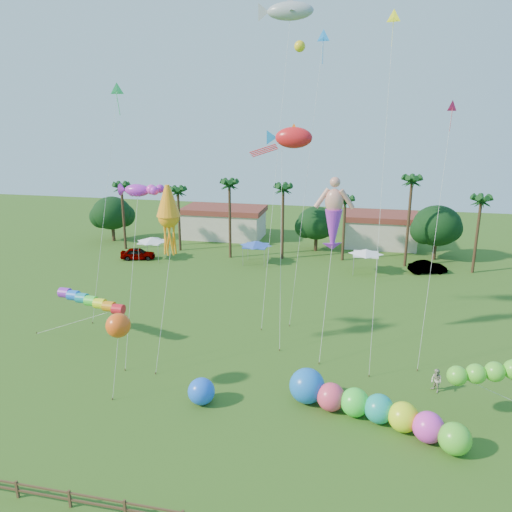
% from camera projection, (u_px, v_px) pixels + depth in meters
% --- Properties ---
extents(ground, '(160.00, 160.00, 0.00)m').
position_uv_depth(ground, '(219.00, 448.00, 29.42)').
color(ground, '#285116').
rests_on(ground, ground).
extents(tree_line, '(69.46, 8.91, 11.00)m').
position_uv_depth(tree_line, '(334.00, 224.00, 68.76)').
color(tree_line, '#3A2819').
rests_on(tree_line, ground).
extents(buildings_row, '(35.00, 7.00, 4.00)m').
position_uv_depth(buildings_row, '(293.00, 228.00, 76.40)').
color(buildings_row, beige).
rests_on(buildings_row, ground).
extents(tent_row, '(31.00, 4.00, 0.60)m').
position_uv_depth(tent_row, '(255.00, 244.00, 63.98)').
color(tent_row, white).
rests_on(tent_row, ground).
extents(car_a, '(4.83, 2.87, 1.54)m').
position_uv_depth(car_a, '(138.00, 254.00, 67.02)').
color(car_a, '#4C4C54').
rests_on(car_a, ground).
extents(car_b, '(4.78, 2.90, 1.49)m').
position_uv_depth(car_b, '(428.00, 267.00, 61.26)').
color(car_b, '#4C4C54').
rests_on(car_b, ground).
extents(spectator_b, '(1.03, 1.07, 1.73)m').
position_uv_depth(spectator_b, '(436.00, 381.00, 35.14)').
color(spectator_b, '#AFAD92').
rests_on(spectator_b, ground).
extents(caterpillar_inflatable, '(11.48, 6.00, 2.41)m').
position_uv_depth(caterpillar_inflatable, '(367.00, 407.00, 31.80)').
color(caterpillar_inflatable, '#F94165').
rests_on(caterpillar_inflatable, ground).
extents(blue_ball, '(1.84, 1.84, 1.84)m').
position_uv_depth(blue_ball, '(201.00, 391.00, 33.71)').
color(blue_ball, blue).
rests_on(blue_ball, ground).
extents(rainbow_tube, '(10.09, 2.38, 3.67)m').
position_uv_depth(rainbow_tube, '(100.00, 308.00, 42.05)').
color(rainbow_tube, red).
rests_on(rainbow_tube, ground).
extents(green_worm, '(9.74, 3.91, 3.81)m').
position_uv_depth(green_worm, '(457.00, 376.00, 31.50)').
color(green_worm, '#58D12E').
rests_on(green_worm, ground).
extents(orange_ball_kite, '(1.81, 1.81, 6.09)m').
position_uv_depth(orange_ball_kite, '(118.00, 325.00, 33.60)').
color(orange_ball_kite, '#FC5514').
rests_on(orange_ball_kite, ground).
extents(merman_kite, '(2.85, 5.61, 13.65)m').
position_uv_depth(merman_kite, '(333.00, 219.00, 40.26)').
color(merman_kite, tan).
rests_on(merman_kite, ground).
extents(fish_kite, '(4.75, 6.12, 18.01)m').
position_uv_depth(fish_kite, '(294.00, 138.00, 41.55)').
color(fish_kite, red).
rests_on(fish_kite, ground).
extents(shark_kite, '(5.54, 7.82, 28.62)m').
position_uv_depth(shark_kite, '(290.00, 11.00, 43.81)').
color(shark_kite, '#99A3A7').
rests_on(shark_kite, ground).
extents(squid_kite, '(2.21, 4.54, 14.00)m').
position_uv_depth(squid_kite, '(169.00, 217.00, 37.68)').
color(squid_kite, orange).
rests_on(squid_kite, ground).
extents(lobster_kite, '(3.93, 5.60, 13.98)m').
position_uv_depth(lobster_kite, '(137.00, 190.00, 38.38)').
color(lobster_kite, '#B226BF').
rests_on(lobster_kite, ground).
extents(delta_kite_red, '(1.75, 5.10, 19.97)m').
position_uv_depth(delta_kite_red, '(451.00, 114.00, 36.95)').
color(delta_kite_red, '#EF1A47').
rests_on(delta_kite_red, ground).
extents(delta_kite_yellow, '(1.10, 3.35, 25.70)m').
position_uv_depth(delta_kite_yellow, '(393.00, 29.00, 33.35)').
color(delta_kite_yellow, '#FCFF1A').
rests_on(delta_kite_yellow, ground).
extents(delta_kite_green, '(2.61, 5.02, 21.66)m').
position_uv_depth(delta_kite_green, '(117.00, 94.00, 44.84)').
color(delta_kite_green, '#33DC69').
rests_on(delta_kite_green, ground).
extents(delta_kite_blue, '(2.53, 4.35, 25.90)m').
position_uv_depth(delta_kite_blue, '(323.00, 43.00, 42.66)').
color(delta_kite_blue, '#1A85F1').
rests_on(delta_kite_blue, ground).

